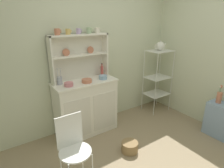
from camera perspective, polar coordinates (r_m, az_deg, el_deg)
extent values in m
cube|color=beige|center=(3.25, -5.70, 8.80)|extent=(3.84, 0.05, 2.50)
cube|color=white|center=(3.15, -7.90, -6.96)|extent=(0.98, 0.42, 0.91)
cube|color=silver|center=(2.91, -10.12, -10.43)|extent=(0.41, 0.01, 0.64)
cube|color=silver|center=(3.10, -2.16, -8.14)|extent=(0.41, 0.01, 0.64)
cube|color=white|center=(2.98, -8.29, 0.67)|extent=(1.01, 0.45, 0.02)
cube|color=silver|center=(3.06, -10.30, 8.17)|extent=(0.94, 0.02, 0.71)
cube|color=white|center=(2.84, -18.08, 6.64)|extent=(0.02, 0.18, 0.71)
cube|color=white|center=(3.21, -2.17, 8.96)|extent=(0.02, 0.18, 0.71)
cube|color=white|center=(2.99, -9.70, 8.61)|extent=(0.90, 0.16, 0.02)
cube|color=white|center=(2.95, -10.05, 14.49)|extent=(0.94, 0.18, 0.02)
cylinder|color=#C67556|center=(2.93, -13.77, 9.33)|extent=(0.11, 0.03, 0.11)
cylinder|color=#C67556|center=(3.10, -6.54, 10.27)|extent=(0.11, 0.03, 0.11)
cylinder|color=silver|center=(3.64, 13.11, -0.63)|extent=(0.01, 0.01, 1.26)
cylinder|color=silver|center=(3.97, 17.64, 0.66)|extent=(0.01, 0.01, 1.26)
cylinder|color=silver|center=(3.86, 9.42, 0.81)|extent=(0.01, 0.01, 1.26)
cylinder|color=silver|center=(4.18, 14.00, 1.93)|extent=(0.01, 0.01, 1.26)
cube|color=silver|center=(3.76, 14.34, 9.74)|extent=(0.48, 0.36, 0.01)
cube|color=silver|center=(3.88, 13.69, 2.03)|extent=(0.48, 0.36, 0.01)
cube|color=silver|center=(4.00, 13.29, -2.82)|extent=(0.48, 0.36, 0.01)
cube|color=#849EBC|center=(3.56, 30.51, -9.63)|extent=(0.28, 0.48, 0.56)
cylinder|color=white|center=(2.45, -15.22, -22.89)|extent=(0.01, 0.01, 0.45)
cylinder|color=white|center=(2.51, -9.02, -21.00)|extent=(0.01, 0.01, 0.45)
cylinder|color=white|center=(2.23, -11.06, -19.64)|extent=(0.36, 0.36, 0.02)
cube|color=white|center=(2.22, -12.84, -13.68)|extent=(0.31, 0.02, 0.40)
cylinder|color=#93754C|center=(2.89, 5.39, -18.46)|extent=(0.24, 0.24, 0.15)
cylinder|color=#C67556|center=(2.82, -16.32, 14.98)|extent=(0.08, 0.08, 0.09)
torus|color=#C67556|center=(2.84, -15.37, 15.17)|extent=(0.01, 0.05, 0.05)
cylinder|color=#DBB760|center=(2.88, -13.24, 15.22)|extent=(0.07, 0.07, 0.08)
torus|color=#DBB760|center=(2.89, -12.41, 15.38)|extent=(0.01, 0.05, 0.05)
cylinder|color=#B79ECC|center=(2.94, -10.16, 15.53)|extent=(0.07, 0.07, 0.08)
torus|color=#B79ECC|center=(2.96, -9.36, 15.67)|extent=(0.01, 0.05, 0.05)
cylinder|color=#9EB78E|center=(3.01, -7.07, 15.85)|extent=(0.07, 0.07, 0.09)
torus|color=#9EB78E|center=(3.04, -6.26, 15.99)|extent=(0.01, 0.05, 0.05)
cylinder|color=silver|center=(3.09, -4.54, 15.95)|extent=(0.08, 0.08, 0.09)
torus|color=silver|center=(3.11, -3.70, 16.08)|extent=(0.01, 0.05, 0.05)
cylinder|color=#D17A84|center=(2.80, -13.02, -0.08)|extent=(0.13, 0.13, 0.05)
cylinder|color=#C67556|center=(2.91, -7.67, 0.98)|extent=(0.16, 0.16, 0.05)
cylinder|color=#8EB2D1|center=(3.04, -2.74, 2.07)|extent=(0.13, 0.13, 0.06)
cylinder|color=#B74C47|center=(3.19, -3.06, 3.91)|extent=(0.05, 0.05, 0.17)
cylinder|color=#B74C47|center=(3.17, -3.10, 5.74)|extent=(0.02, 0.02, 0.04)
cylinder|color=#4C382D|center=(3.16, -3.11, 6.21)|extent=(0.03, 0.03, 0.01)
cylinder|color=#B2B7C6|center=(2.90, -15.60, 0.98)|extent=(0.08, 0.08, 0.11)
cylinder|color=silver|center=(2.88, -15.30, 2.64)|extent=(0.01, 0.04, 0.19)
ellipsoid|color=silver|center=(2.85, -15.48, 4.57)|extent=(0.02, 0.01, 0.01)
cylinder|color=silver|center=(2.87, -15.27, 2.34)|extent=(0.02, 0.03, 0.16)
ellipsoid|color=silver|center=(2.85, -15.43, 4.05)|extent=(0.02, 0.01, 0.01)
cylinder|color=silver|center=(2.88, -16.20, 2.58)|extent=(0.02, 0.02, 0.19)
ellipsoid|color=silver|center=(2.85, -16.39, 4.52)|extent=(0.02, 0.01, 0.01)
sphere|color=white|center=(3.75, 14.46, 11.09)|extent=(0.17, 0.17, 0.17)
sphere|color=silver|center=(3.74, 14.58, 12.51)|extent=(0.02, 0.02, 0.02)
cylinder|color=white|center=(3.83, 15.63, 11.35)|extent=(0.09, 0.02, 0.07)
torus|color=white|center=(3.68, 13.44, 11.02)|extent=(0.01, 0.10, 0.10)
cylinder|color=#C67556|center=(3.45, 29.79, -3.60)|extent=(0.08, 0.08, 0.18)
cylinder|color=#4C844C|center=(3.42, 29.89, -1.60)|extent=(0.00, 0.01, 0.11)
sphere|color=silver|center=(3.40, 30.05, -0.70)|extent=(0.03, 0.03, 0.03)
cylinder|color=#4C844C|center=(3.43, 30.12, -1.65)|extent=(0.00, 0.01, 0.11)
sphere|color=#C67556|center=(3.41, 30.27, -0.82)|extent=(0.04, 0.04, 0.04)
cylinder|color=#4C844C|center=(3.43, 30.12, -1.53)|extent=(0.00, 0.01, 0.12)
sphere|color=#C67556|center=(3.41, 30.29, -0.59)|extent=(0.04, 0.04, 0.04)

